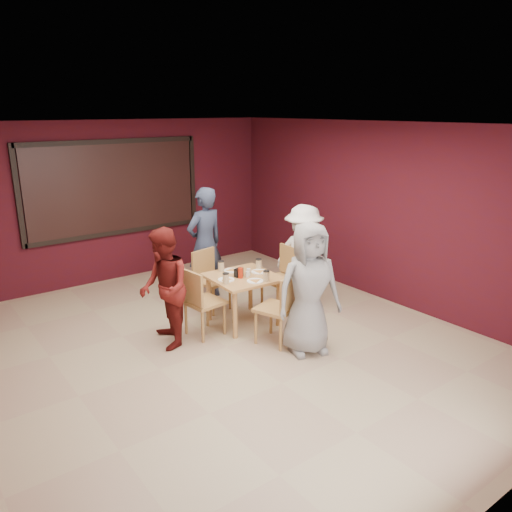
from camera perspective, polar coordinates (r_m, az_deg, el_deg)
floor at (r=6.61m, az=-3.39°, el=-10.34°), size 7.00×7.00×0.00m
window_blinds at (r=9.08m, az=-15.87°, el=7.48°), size 3.00×0.02×1.50m
dining_table at (r=7.06m, az=-1.50°, el=-2.92°), size 0.95×0.95×0.86m
chair_front at (r=6.48m, az=2.91°, el=-5.61°), size 0.59×0.59×0.96m
chair_back at (r=7.65m, az=-5.37°, el=-2.31°), size 0.53×0.53×0.92m
chair_left at (r=6.73m, az=-6.45°, el=-4.89°), size 0.51×0.51×0.95m
chair_right at (r=7.63m, az=3.19°, el=-2.09°), size 0.47×0.47×0.97m
diner_front at (r=6.21m, az=6.05°, el=-3.73°), size 0.95×0.77×1.69m
diner_back at (r=8.00m, az=-5.85°, el=1.41°), size 0.70×0.50×1.81m
diner_left at (r=6.45m, az=-10.46°, el=-3.68°), size 0.79×0.90×1.57m
diner_right at (r=7.68m, az=5.44°, el=-0.04°), size 0.79×1.13×1.60m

